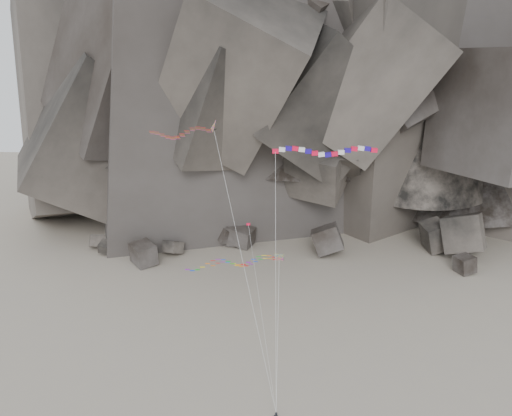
# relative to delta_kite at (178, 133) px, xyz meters

# --- Properties ---
(ground) EXTENTS (260.00, 260.00, 0.00)m
(ground) POSITION_rel_delta_kite_xyz_m (11.79, -5.18, -28.31)
(ground) COLOR gray
(ground) RESTS_ON ground
(headland) EXTENTS (110.00, 70.00, 84.00)m
(headland) POSITION_rel_delta_kite_xyz_m (11.79, 64.82, 13.69)
(headland) COLOR #595149
(headland) RESTS_ON ground
(boulder_field) EXTENTS (77.87, 17.27, 9.58)m
(boulder_field) POSITION_rel_delta_kite_xyz_m (25.86, 31.53, -25.80)
(boulder_field) COLOR #47423F
(boulder_field) RESTS_ON ground
(delta_kite) EXTENTS (17.06, 16.56, 28.60)m
(delta_kite) POSITION_rel_delta_kite_xyz_m (0.00, 0.00, 0.00)
(delta_kite) COLOR red
(delta_kite) RESTS_ON ground
(banner_kite) EXTENTS (11.44, 11.37, 26.46)m
(banner_kite) POSITION_rel_delta_kite_xyz_m (17.41, -5.47, -1.04)
(banner_kite) COLOR red
(banner_kite) RESTS_ON ground
(parafoil_kite) EXTENTS (12.14, 11.33, 13.49)m
(parafoil_kite) POSITION_rel_delta_kite_xyz_m (6.80, -5.53, -14.44)
(parafoil_kite) COLOR #CCBB0B
(parafoil_kite) RESTS_ON ground
(pennant_kite) EXTENTS (4.64, 15.72, 15.58)m
(pennant_kite) POSITION_rel_delta_kite_xyz_m (9.79, -4.83, -15.77)
(pennant_kite) COLOR red
(pennant_kite) RESTS_ON ground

